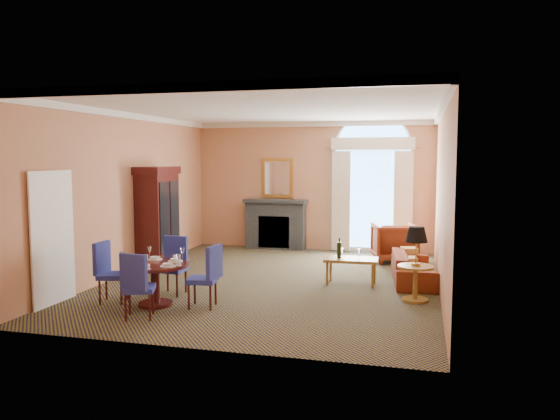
% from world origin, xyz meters
% --- Properties ---
extents(ground, '(7.50, 7.50, 0.00)m').
position_xyz_m(ground, '(0.00, 0.00, 0.00)').
color(ground, black).
rests_on(ground, ground).
extents(room_envelope, '(6.04, 7.52, 3.45)m').
position_xyz_m(room_envelope, '(-0.03, 0.67, 2.51)').
color(room_envelope, tan).
rests_on(room_envelope, ground).
extents(armoire, '(0.61, 1.08, 2.13)m').
position_xyz_m(armoire, '(-2.72, 0.68, 1.03)').
color(armoire, '#330D0B').
rests_on(armoire, ground).
extents(dining_table, '(1.06, 1.06, 0.87)m').
position_xyz_m(dining_table, '(-1.36, -2.09, 0.51)').
color(dining_table, '#330D0B').
rests_on(dining_table, ground).
extents(dining_chair_north, '(0.45, 0.46, 0.97)m').
position_xyz_m(dining_chair_north, '(-1.42, -1.28, 0.55)').
color(dining_chair_north, navy).
rests_on(dining_chair_north, ground).
extents(dining_chair_south, '(0.56, 0.56, 0.97)m').
position_xyz_m(dining_chair_south, '(-1.25, -2.85, 0.55)').
color(dining_chair_south, navy).
rests_on(dining_chair_south, ground).
extents(dining_chair_east, '(0.50, 0.49, 0.97)m').
position_xyz_m(dining_chair_east, '(-0.51, -1.99, 0.55)').
color(dining_chair_east, navy).
rests_on(dining_chair_east, ground).
extents(dining_chair_west, '(0.53, 0.53, 0.97)m').
position_xyz_m(dining_chair_west, '(-2.20, -2.08, 0.55)').
color(dining_chair_west, navy).
rests_on(dining_chair_west, ground).
extents(sofa, '(0.90, 1.92, 0.54)m').
position_xyz_m(sofa, '(2.55, 0.58, 0.27)').
color(sofa, maroon).
rests_on(sofa, ground).
extents(armchair, '(1.12, 1.14, 0.86)m').
position_xyz_m(armchair, '(2.11, 2.53, 0.43)').
color(armchair, maroon).
rests_on(armchair, ground).
extents(coffee_table, '(0.99, 0.58, 0.87)m').
position_xyz_m(coffee_table, '(1.44, 0.08, 0.46)').
color(coffee_table, olive).
rests_on(coffee_table, ground).
extents(side_table, '(0.58, 0.58, 1.19)m').
position_xyz_m(side_table, '(2.60, -0.79, 0.76)').
color(side_table, olive).
rests_on(side_table, ground).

